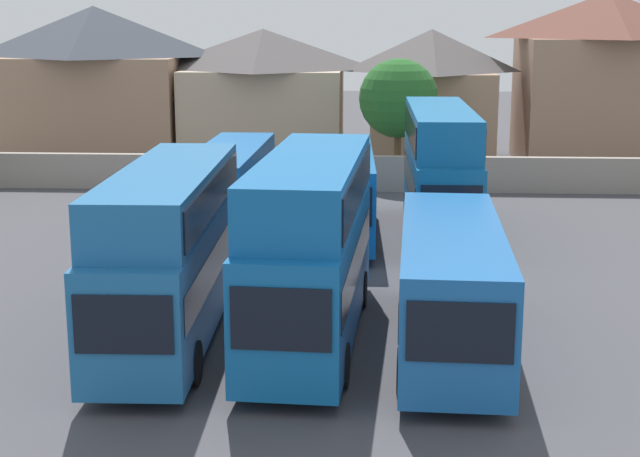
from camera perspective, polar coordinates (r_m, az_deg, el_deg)
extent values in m
plane|color=#424247|center=(43.56, 1.12, 1.10)|extent=(140.00, 140.00, 0.00)
cube|color=gray|center=(48.31, 1.35, 3.34)|extent=(56.00, 0.50, 1.80)
cube|color=#1C5F99|center=(26.25, -8.98, -2.74)|extent=(2.74, 10.74, 2.97)
cube|color=black|center=(21.13, -11.72, -5.67)|extent=(2.19, 0.13, 1.34)
cube|color=black|center=(26.16, -9.01, -1.99)|extent=(2.76, 9.89, 0.94)
cube|color=#1C5F99|center=(26.02, -9.04, 2.07)|extent=(2.68, 10.21, 1.41)
cube|color=black|center=(26.02, -9.04, 2.07)|extent=(2.76, 9.68, 0.98)
cylinder|color=black|center=(23.35, -7.60, -8.01)|extent=(0.33, 1.11, 1.10)
cylinder|color=black|center=(23.83, -13.10, -7.81)|extent=(0.33, 1.11, 1.10)
cylinder|color=black|center=(29.57, -5.52, -3.48)|extent=(0.33, 1.11, 1.10)
cylinder|color=black|center=(29.95, -9.88, -3.41)|extent=(0.33, 1.11, 1.10)
cube|color=#105A9F|center=(25.78, -0.57, -2.64)|extent=(3.11, 10.63, 3.17)
cube|color=black|center=(20.66, -2.36, -5.47)|extent=(2.23, 0.20, 1.43)
cube|color=black|center=(25.68, -0.57, -1.82)|extent=(3.11, 9.79, 1.00)
cube|color=#105A9F|center=(25.51, -0.50, 2.63)|extent=(3.03, 10.10, 1.55)
cube|color=black|center=(25.51, -0.50, 2.63)|extent=(3.10, 9.59, 1.08)
cylinder|color=black|center=(23.01, 1.35, -8.21)|extent=(0.36, 1.12, 1.10)
cylinder|color=black|center=(23.32, -4.41, -7.96)|extent=(0.36, 1.12, 1.10)
cylinder|color=black|center=(29.17, 2.50, -3.66)|extent=(0.36, 1.12, 1.10)
cylinder|color=black|center=(29.41, -2.04, -3.52)|extent=(0.36, 1.12, 1.10)
cube|color=#1959A1|center=(25.32, 7.87, -3.27)|extent=(3.01, 10.14, 2.98)
cube|color=black|center=(20.40, 8.41, -6.19)|extent=(2.29, 0.17, 1.34)
cube|color=black|center=(25.22, 7.90, -2.49)|extent=(3.02, 9.34, 0.94)
cylinder|color=black|center=(22.86, 11.08, -8.60)|extent=(0.35, 1.11, 1.10)
cylinder|color=black|center=(22.75, 5.02, -8.51)|extent=(0.35, 1.11, 1.10)
cylinder|color=black|center=(28.73, 9.96, -4.10)|extent=(0.35, 1.11, 1.10)
cylinder|color=black|center=(28.64, 5.18, -4.01)|extent=(0.35, 1.11, 1.10)
cube|color=#145AA3|center=(38.74, -5.43, 2.52)|extent=(2.61, 10.26, 3.18)
cube|color=black|center=(33.71, -6.89, 1.61)|extent=(2.14, 0.12, 1.43)
cube|color=black|center=(38.68, -5.44, 3.07)|extent=(2.64, 9.45, 1.00)
cylinder|color=black|center=(35.79, -4.46, -0.60)|extent=(0.32, 1.11, 1.10)
cylinder|color=black|center=(36.19, -7.96, -0.54)|extent=(0.32, 1.11, 1.10)
cylinder|color=black|center=(41.92, -3.16, 1.39)|extent=(0.32, 1.11, 1.10)
cylinder|color=black|center=(42.26, -6.17, 1.43)|extent=(0.32, 1.11, 1.10)
cube|color=#0D57A3|center=(38.19, 1.29, 2.33)|extent=(2.78, 10.55, 3.06)
cube|color=black|center=(32.95, 1.24, 1.31)|extent=(2.18, 0.14, 1.38)
cube|color=black|center=(38.12, 1.30, 2.87)|extent=(2.80, 9.72, 0.96)
cylinder|color=black|center=(35.30, 3.10, -0.77)|extent=(0.33, 1.11, 1.10)
cylinder|color=black|center=(35.31, -0.60, -0.74)|extent=(0.33, 1.11, 1.10)
cylinder|color=black|center=(41.64, 2.88, 1.32)|extent=(0.33, 1.11, 1.10)
cylinder|color=black|center=(41.65, -0.26, 1.34)|extent=(0.33, 1.11, 1.10)
cube|color=#115D98|center=(38.63, 7.17, 2.44)|extent=(2.49, 11.10, 3.17)
cube|color=black|center=(33.12, 7.88, 1.37)|extent=(2.13, 0.09, 1.43)
cube|color=black|center=(38.57, 7.18, 3.00)|extent=(2.53, 10.21, 1.00)
cube|color=#115D98|center=(38.56, 7.23, 6.01)|extent=(2.44, 10.55, 1.61)
cube|color=black|center=(38.56, 7.23, 6.01)|extent=(2.53, 9.99, 1.13)
cylinder|color=black|center=(35.67, 9.28, -0.77)|extent=(0.31, 1.10, 1.10)
cylinder|color=black|center=(35.49, 5.71, -0.74)|extent=(0.31, 1.10, 1.10)
cylinder|color=black|center=(42.35, 8.28, 1.39)|extent=(0.31, 1.10, 1.10)
cylinder|color=black|center=(42.20, 5.27, 1.43)|extent=(0.31, 1.10, 1.10)
cube|color=#9E7A60|center=(60.04, -13.17, 7.01)|extent=(10.41, 7.27, 6.30)
pyramid|color=#3D424C|center=(59.78, -13.40, 11.44)|extent=(10.93, 7.63, 2.98)
cube|color=tan|center=(58.20, -3.38, 6.79)|extent=(9.43, 7.08, 5.57)
pyramid|color=#514C4C|center=(57.92, -3.43, 10.70)|extent=(9.90, 7.44, 2.38)
cube|color=#9E7A60|center=(57.35, 6.62, 6.61)|extent=(7.13, 7.07, 5.50)
pyramid|color=#514C4C|center=(57.07, 6.73, 10.57)|extent=(7.48, 7.42, 2.45)
cube|color=#9E7A60|center=(59.51, 16.59, 7.32)|extent=(9.68, 7.76, 7.43)
pyramid|color=brown|center=(59.29, 16.90, 12.17)|extent=(10.17, 8.14, 2.65)
cylinder|color=brown|center=(50.68, 4.67, 4.45)|extent=(0.36, 0.36, 3.04)
sphere|color=#235B23|center=(50.34, 4.73, 7.80)|extent=(4.15, 4.15, 4.15)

